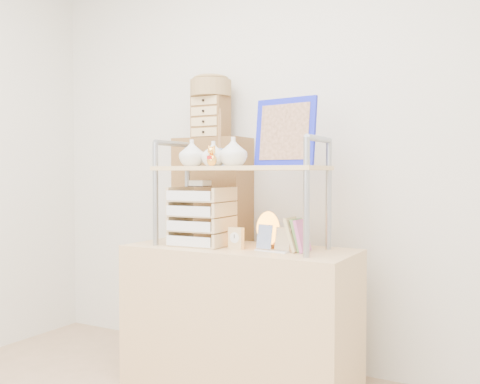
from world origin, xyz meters
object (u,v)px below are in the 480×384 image
object	(u,v)px
desk	(240,319)
letter_tray	(200,219)
salt_lamp	(268,229)
cabinet	(213,248)

from	to	relation	value
desk	letter_tray	bearing A→B (deg)	-171.49
letter_tray	salt_lamp	bearing A→B (deg)	11.75
desk	letter_tray	xyz separation A→B (m)	(-0.22, -0.03, 0.51)
desk	letter_tray	world-z (taller)	letter_tray
cabinet	salt_lamp	distance (m)	0.65
desk	salt_lamp	size ratio (longest dim) A/B	6.34
salt_lamp	letter_tray	bearing A→B (deg)	-168.25
cabinet	letter_tray	bearing A→B (deg)	-68.32
desk	cabinet	bearing A→B (deg)	136.80
desk	cabinet	xyz separation A→B (m)	(-0.39, 0.37, 0.30)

